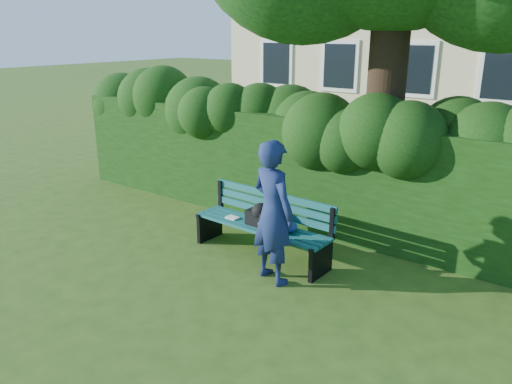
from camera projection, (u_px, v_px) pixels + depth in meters
The scene contains 4 objects.
ground at pixel (230, 270), 6.68m from camera, with size 80.00×80.00×0.00m, color #304E17.
hedge at pixel (314, 170), 8.09m from camera, with size 10.00×1.00×1.80m.
park_bench at pixel (266, 223), 6.96m from camera, with size 2.10×0.64×0.89m.
man_reading at pixel (273, 212), 6.17m from camera, with size 0.67×0.44×1.84m, color navy.
Camera 1 is at (3.85, -4.65, 3.06)m, focal length 35.00 mm.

